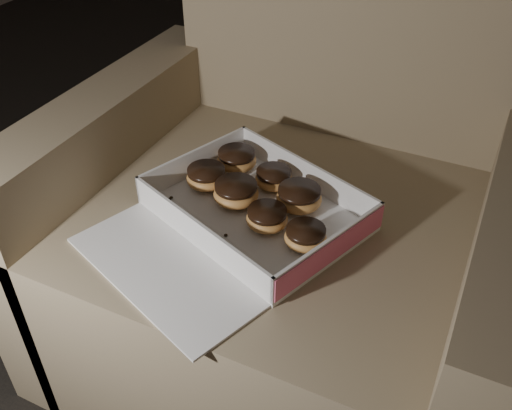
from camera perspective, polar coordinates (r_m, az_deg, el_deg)
name	(u,v)px	position (r m, az deg, el deg)	size (l,w,h in m)	color
floor	(106,287)	(1.63, -14.78, -7.90)	(4.50, 4.50, 0.00)	black
armchair	(293,236)	(1.25, 3.73, -3.14)	(0.97, 0.82, 1.01)	#8C7659
bakery_box	(242,221)	(1.06, -1.45, -1.62)	(0.51, 0.54, 0.06)	white
donut_a	(274,178)	(1.14, 1.77, 2.74)	(0.07, 0.07, 0.04)	gold
donut_b	(206,177)	(1.15, -4.97, 2.83)	(0.08, 0.08, 0.04)	gold
donut_c	(237,159)	(1.20, -1.95, 4.58)	(0.08, 0.08, 0.04)	gold
donut_d	(236,193)	(1.10, -2.01, 1.26)	(0.09, 0.09, 0.04)	gold
donut_e	(306,236)	(1.01, 4.98, -3.14)	(0.08, 0.08, 0.04)	gold
donut_f	(299,197)	(1.09, 4.33, 0.76)	(0.09, 0.09, 0.04)	gold
donut_g	(267,218)	(1.04, 1.11, -1.28)	(0.08, 0.08, 0.04)	gold
crumb_a	(169,199)	(1.13, -8.66, 0.58)	(0.01, 0.01, 0.00)	black
crumb_b	(226,235)	(1.03, -3.05, -3.03)	(0.01, 0.01, 0.00)	black
crumb_c	(216,242)	(1.02, -3.99, -3.73)	(0.01, 0.01, 0.00)	black
crumb_d	(190,226)	(1.06, -6.65, -2.11)	(0.01, 0.01, 0.00)	black
crumb_e	(171,197)	(1.13, -8.47, 0.76)	(0.01, 0.01, 0.00)	black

